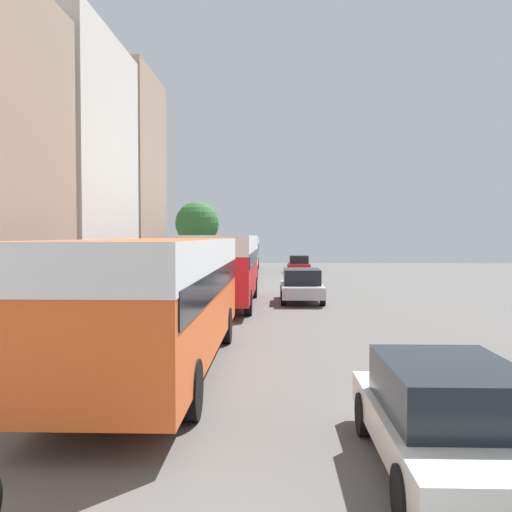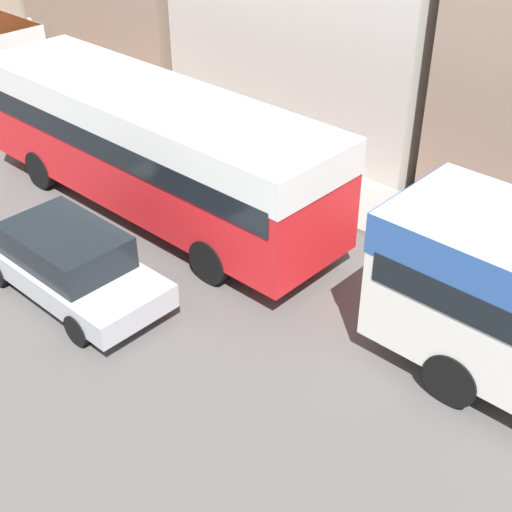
{
  "view_description": "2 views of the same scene",
  "coord_description": "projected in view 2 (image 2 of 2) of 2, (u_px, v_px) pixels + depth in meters",
  "views": [
    {
      "loc": [
        0.62,
        -2.98,
        3.01
      ],
      "look_at": [
        -0.33,
        26.44,
        1.97
      ],
      "focal_mm": 40.0,
      "sensor_mm": 36.0,
      "label": 1
    },
    {
      "loc": [
        8.02,
        33.67,
        8.8
      ],
      "look_at": [
        -0.55,
        25.79,
        1.04
      ],
      "focal_mm": 50.0,
      "sensor_mm": 36.0,
      "label": 2
    }
  ],
  "objects": [
    {
      "name": "bus_following",
      "position": [
        151.0,
        136.0,
        16.48
      ],
      "size": [
        2.67,
        10.09,
        3.03
      ],
      "color": "red",
      "rests_on": "ground_plane"
    },
    {
      "name": "car_distant",
      "position": [
        69.0,
        262.0,
        14.29
      ],
      "size": [
        1.9,
        4.51,
        1.51
      ],
      "rotation": [
        0.0,
        0.0,
        3.14
      ],
      "color": "#B7B7BC",
      "rests_on": "ground_plane"
    },
    {
      "name": "pedestrian_near_curb",
      "position": [
        33.0,
        40.0,
        25.87
      ],
      "size": [
        0.44,
        0.44,
        1.65
      ],
      "color": "#232838",
      "rests_on": "sidewalk"
    }
  ]
}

